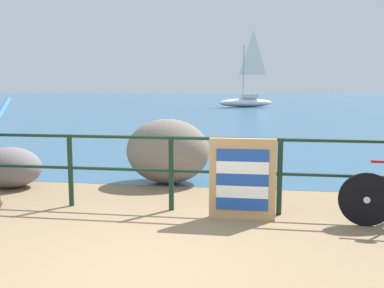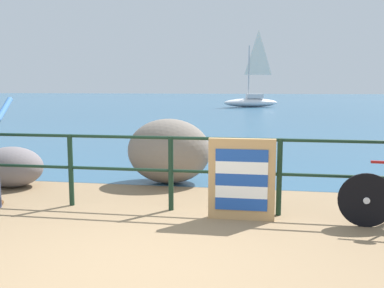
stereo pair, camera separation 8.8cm
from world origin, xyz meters
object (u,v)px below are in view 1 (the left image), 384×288
Objects in this scene: folded_deckchair_stack at (242,179)px; breakwater_boulder_main at (168,151)px; sailboat at (246,98)px; breakwater_boulder_left at (10,167)px.

folded_deckchair_stack is 0.71× the size of breakwater_boulder_main.
folded_deckchair_stack is 29.89m from sailboat.
breakwater_boulder_main is at bearing 125.75° from folded_deckchair_stack.
breakwater_boulder_left is at bearing 163.39° from folded_deckchair_stack.
sailboat is (0.71, 28.00, 0.14)m from breakwater_boulder_main.
breakwater_boulder_left is 0.17× the size of sailboat.
folded_deckchair_stack is 2.33m from breakwater_boulder_main.
folded_deckchair_stack is at bearing -16.61° from breakwater_boulder_left.
folded_deckchair_stack is at bearing -54.25° from breakwater_boulder_main.
sailboat is at bearing 91.25° from folded_deckchair_stack.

